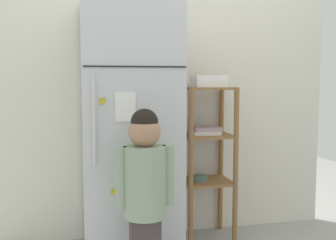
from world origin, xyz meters
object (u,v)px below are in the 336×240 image
(child_standing, at_px, (145,181))
(fruit_bin, at_px, (210,82))
(pantry_shelf_unit, at_px, (206,148))
(refrigerator, at_px, (130,128))

(child_standing, distance_m, fruit_bin, 1.02)
(pantry_shelf_unit, bearing_deg, refrigerator, -169.28)
(child_standing, bearing_deg, pantry_shelf_unit, 48.22)
(child_standing, relative_size, pantry_shelf_unit, 0.91)
(refrigerator, xyz_separation_m, fruit_bin, (0.59, 0.10, 0.31))
(refrigerator, bearing_deg, child_standing, -88.85)
(refrigerator, distance_m, pantry_shelf_unit, 0.61)
(child_standing, bearing_deg, refrigerator, 91.15)
(refrigerator, xyz_separation_m, pantry_shelf_unit, (0.57, 0.11, -0.17))
(refrigerator, relative_size, fruit_bin, 7.31)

